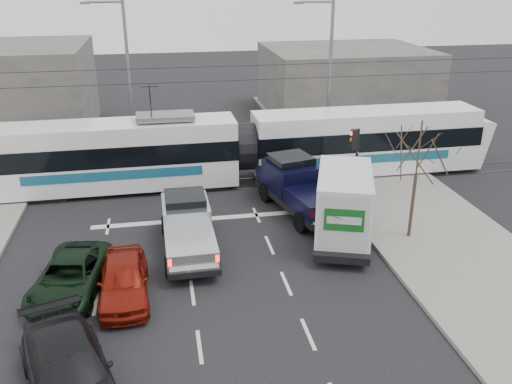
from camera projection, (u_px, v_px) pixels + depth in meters
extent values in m
plane|color=black|center=(240.00, 288.00, 19.38)|extent=(120.00, 120.00, 0.00)
cube|color=gray|center=(471.00, 263.00, 20.84)|extent=(6.00, 60.00, 0.15)
cube|color=#33302D|center=(211.00, 186.00, 28.47)|extent=(60.00, 1.60, 0.03)
cube|color=slate|center=(345.00, 81.00, 42.23)|extent=(12.00, 10.00, 5.00)
cylinder|color=#47382B|center=(412.00, 206.00, 22.33)|extent=(0.14, 0.14, 2.75)
cylinder|color=#47382B|center=(419.00, 148.00, 21.37)|extent=(0.07, 0.07, 2.25)
cylinder|color=black|center=(356.00, 166.00, 25.64)|extent=(0.12, 0.12, 3.60)
cube|color=black|center=(354.00, 139.00, 25.11)|extent=(0.28, 0.28, 0.95)
cylinder|color=#FF0C07|center=(351.00, 133.00, 24.97)|extent=(0.06, 0.20, 0.20)
cylinder|color=orange|center=(351.00, 140.00, 25.08)|extent=(0.06, 0.20, 0.20)
cylinder|color=#05330C|center=(351.00, 146.00, 25.20)|extent=(0.06, 0.20, 0.20)
cube|color=white|center=(358.00, 157.00, 25.31)|extent=(0.02, 0.30, 0.40)
cylinder|color=slate|center=(329.00, 81.00, 31.63)|extent=(0.20, 0.20, 9.00)
cylinder|color=slate|center=(316.00, 2.00, 29.79)|extent=(2.00, 0.14, 0.14)
cube|color=slate|center=(298.00, 3.00, 29.64)|extent=(0.55, 0.25, 0.14)
cylinder|color=slate|center=(130.00, 81.00, 31.55)|extent=(0.20, 0.20, 9.00)
cylinder|color=slate|center=(104.00, 2.00, 29.70)|extent=(2.00, 0.14, 0.14)
cube|color=slate|center=(85.00, 3.00, 29.56)|extent=(0.55, 0.25, 0.14)
cylinder|color=black|center=(207.00, 81.00, 26.37)|extent=(60.00, 0.03, 0.03)
cylinder|color=black|center=(207.00, 67.00, 26.10)|extent=(60.00, 0.03, 0.03)
cube|color=white|center=(116.00, 172.00, 27.62)|extent=(12.37, 2.72, 1.50)
cube|color=black|center=(113.00, 150.00, 27.18)|extent=(12.43, 2.75, 1.02)
cube|color=white|center=(111.00, 133.00, 26.83)|extent=(12.37, 2.62, 0.95)
cube|color=#175673|center=(114.00, 176.00, 26.33)|extent=(8.64, 0.12, 0.48)
cube|color=white|center=(364.00, 156.00, 29.98)|extent=(12.37, 2.72, 1.50)
cube|color=black|center=(366.00, 136.00, 29.54)|extent=(12.43, 2.75, 1.02)
cube|color=white|center=(367.00, 119.00, 29.19)|extent=(12.37, 2.62, 0.95)
cube|color=#175673|center=(373.00, 159.00, 28.69)|extent=(8.64, 0.12, 0.48)
cylinder|color=black|center=(245.00, 146.00, 28.44)|extent=(0.99, 2.49, 2.48)
cube|color=slate|center=(165.00, 116.00, 27.04)|extent=(2.89, 1.58, 0.24)
cube|color=black|center=(49.00, 191.00, 27.34)|extent=(1.94, 2.22, 0.34)
cube|color=black|center=(208.00, 180.00, 28.76)|extent=(1.94, 2.22, 0.34)
cube|color=black|center=(281.00, 175.00, 29.46)|extent=(1.94, 2.22, 0.34)
cube|color=black|center=(418.00, 166.00, 30.88)|extent=(1.94, 2.22, 0.34)
cube|color=black|center=(189.00, 240.00, 21.70)|extent=(2.00, 5.60, 0.24)
cube|color=silver|center=(186.00, 214.00, 22.35)|extent=(1.91, 2.36, 1.10)
cube|color=black|center=(185.00, 200.00, 22.22)|extent=(1.66, 1.69, 0.53)
cube|color=silver|center=(184.00, 206.00, 23.65)|extent=(1.84, 1.03, 0.53)
cube|color=silver|center=(191.00, 245.00, 20.44)|extent=(1.92, 2.53, 0.62)
cube|color=silver|center=(194.00, 271.00, 19.22)|extent=(1.77, 0.20, 0.17)
cube|color=#FF0C07|center=(170.00, 263.00, 19.04)|extent=(0.14, 0.08, 0.27)
cube|color=#FF0C07|center=(217.00, 258.00, 19.34)|extent=(0.14, 0.08, 0.27)
cylinder|color=black|center=(165.00, 226.00, 23.21)|extent=(0.28, 0.77, 0.77)
cylinder|color=black|center=(206.00, 222.00, 23.52)|extent=(0.28, 0.77, 0.77)
cylinder|color=black|center=(169.00, 267.00, 19.98)|extent=(0.28, 0.77, 0.77)
cylinder|color=black|center=(216.00, 263.00, 20.29)|extent=(0.28, 0.77, 0.77)
cube|color=black|center=(342.00, 225.00, 23.03)|extent=(4.00, 6.52, 0.31)
cube|color=white|center=(343.00, 188.00, 24.89)|extent=(2.38, 2.05, 1.41)
cube|color=black|center=(344.00, 177.00, 24.80)|extent=(1.96, 1.49, 0.53)
cube|color=silver|center=(344.00, 203.00, 21.97)|extent=(3.36, 4.65, 2.60)
cube|color=silver|center=(344.00, 225.00, 20.07)|extent=(1.78, 0.64, 2.29)
cube|color=#12511A|center=(344.00, 220.00, 19.95)|extent=(1.41, 0.50, 0.88)
cube|color=black|center=(341.00, 260.00, 20.41)|extent=(1.87, 0.82, 0.16)
cylinder|color=black|center=(322.00, 207.00, 25.00)|extent=(0.51, 0.84, 0.79)
cylinder|color=black|center=(362.00, 209.00, 24.74)|extent=(0.51, 0.84, 0.79)
cylinder|color=black|center=(318.00, 243.00, 21.60)|extent=(0.54, 0.92, 0.88)
cylinder|color=black|center=(365.00, 247.00, 21.34)|extent=(0.54, 0.92, 0.88)
cube|color=black|center=(301.00, 200.00, 25.20)|extent=(3.41, 6.06, 0.29)
cube|color=black|center=(291.00, 176.00, 25.76)|extent=(2.58, 2.83, 1.32)
cube|color=black|center=(291.00, 162.00, 25.60)|extent=(2.15, 2.09, 0.63)
cube|color=black|center=(279.00, 172.00, 27.02)|extent=(2.20, 1.48, 0.63)
cube|color=black|center=(315.00, 200.00, 23.96)|extent=(2.62, 2.99, 0.74)
cube|color=silver|center=(332.00, 220.00, 22.82)|extent=(1.94, 0.66, 0.21)
cube|color=#590505|center=(312.00, 213.00, 22.41)|extent=(0.18, 0.13, 0.32)
cube|color=#590505|center=(350.00, 206.00, 23.11)|extent=(0.18, 0.13, 0.32)
cylinder|color=black|center=(266.00, 193.00, 26.45)|extent=(0.53, 0.97, 0.92)
cylinder|color=black|center=(301.00, 187.00, 27.18)|extent=(0.53, 0.97, 0.92)
cylinder|color=black|center=(301.00, 222.00, 23.35)|extent=(0.53, 0.97, 0.92)
cylinder|color=black|center=(340.00, 215.00, 24.08)|extent=(0.53, 0.97, 0.92)
imported|color=black|center=(70.00, 277.00, 18.88)|extent=(2.88, 4.91, 1.28)
imported|color=maroon|center=(124.00, 279.00, 18.59)|extent=(1.77, 4.17, 1.40)
imported|color=black|center=(69.00, 372.00, 14.25)|extent=(3.65, 5.58, 1.50)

